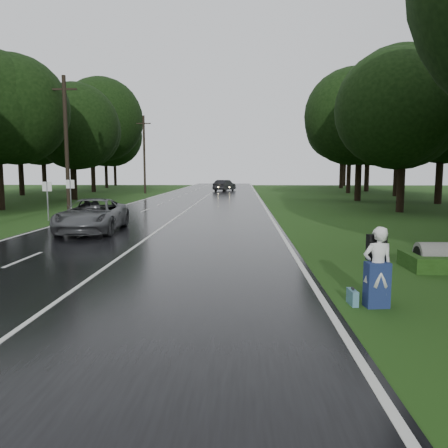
{
  "coord_description": "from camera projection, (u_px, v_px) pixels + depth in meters",
  "views": [
    {
      "loc": [
        4.02,
        -11.75,
        2.87
      ],
      "look_at": [
        3.42,
        3.0,
        1.1
      ],
      "focal_mm": 35.57,
      "sensor_mm": 36.0,
      "label": 1
    }
  ],
  "objects": [
    {
      "name": "culvert",
      "position": [
        444.0,
        269.0,
        13.03
      ],
      "size": [
        1.6,
        0.8,
        0.8
      ],
      "primitive_type": "cylinder",
      "rotation": [
        0.0,
        1.57,
        0.0
      ],
      "color": "slate",
      "rests_on": "ground"
    },
    {
      "name": "utility_pole_far",
      "position": [
        145.0,
        193.0,
        57.2
      ],
      "size": [
        1.8,
        0.28,
        9.85
      ],
      "primitive_type": null,
      "color": "black",
      "rests_on": "ground"
    },
    {
      "name": "lane_center",
      "position": [
        186.0,
        210.0,
        32.0
      ],
      "size": [
        0.12,
        140.0,
        0.01
      ],
      "primitive_type": "cube",
      "color": "silver",
      "rests_on": "road"
    },
    {
      "name": "tree_right_e",
      "position": [
        357.0,
        201.0,
        43.16
      ],
      "size": [
        8.68,
        8.68,
        13.57
      ],
      "primitive_type": null,
      "color": "black",
      "rests_on": "ground"
    },
    {
      "name": "road",
      "position": [
        186.0,
        211.0,
        32.0
      ],
      "size": [
        12.0,
        140.0,
        0.04
      ],
      "primitive_type": "cube",
      "color": "black",
      "rests_on": "ground"
    },
    {
      "name": "suitcase",
      "position": [
        352.0,
        297.0,
        9.55
      ],
      "size": [
        0.17,
        0.47,
        0.33
      ],
      "primitive_type": "cube",
      "rotation": [
        0.0,
        0.0,
        0.08
      ],
      "color": "teal",
      "rests_on": "ground"
    },
    {
      "name": "tree_right_d",
      "position": [
        399.0,
        212.0,
        31.16
      ],
      "size": [
        7.74,
        7.74,
        12.09
      ],
      "primitive_type": null,
      "color": "black",
      "rests_on": "ground"
    },
    {
      "name": "hitchhiker",
      "position": [
        377.0,
        270.0,
        9.33
      ],
      "size": [
        0.68,
        0.63,
        1.72
      ],
      "color": "silver",
      "rests_on": "ground"
    },
    {
      "name": "grey_car",
      "position": [
        92.0,
        215.0,
        20.73
      ],
      "size": [
        2.92,
        5.68,
        1.53
      ],
      "primitive_type": "imported",
      "rotation": [
        0.0,
        0.0,
        0.07
      ],
      "color": "#4D4F52",
      "rests_on": "road"
    },
    {
      "name": "tree_left_f",
      "position": [
        94.0,
        192.0,
        61.33
      ],
      "size": [
        10.8,
        10.8,
        16.87
      ],
      "primitive_type": null,
      "color": "black",
      "rests_on": "ground"
    },
    {
      "name": "tree_left_e",
      "position": [
        75.0,
        200.0,
        44.89
      ],
      "size": [
        7.77,
        7.77,
        12.14
      ],
      "primitive_type": null,
      "color": "black",
      "rests_on": "ground"
    },
    {
      "name": "tree_left_d",
      "position": [
        0.0,
        210.0,
        32.98
      ],
      "size": [
        8.3,
        8.3,
        12.96
      ],
      "primitive_type": null,
      "color": "black",
      "rests_on": "ground"
    },
    {
      "name": "tree_right_f",
      "position": [
        348.0,
        193.0,
        58.17
      ],
      "size": [
        10.22,
        10.22,
        15.96
      ],
      "primitive_type": null,
      "color": "black",
      "rests_on": "ground"
    },
    {
      "name": "far_car",
      "position": [
        225.0,
        185.0,
        63.38
      ],
      "size": [
        3.21,
        5.03,
        1.57
      ],
      "primitive_type": "imported",
      "rotation": [
        0.0,
        0.0,
        2.79
      ],
      "color": "black",
      "rests_on": "road"
    },
    {
      "name": "utility_pole_mid",
      "position": [
        69.0,
        211.0,
        32.09
      ],
      "size": [
        1.8,
        0.28,
        9.52
      ],
      "primitive_type": null,
      "color": "black",
      "rests_on": "ground"
    },
    {
      "name": "ground",
      "position": [
        95.0,
        276.0,
        12.17
      ],
      "size": [
        160.0,
        160.0,
        0.0
      ],
      "primitive_type": "plane",
      "color": "#1F4113",
      "rests_on": "ground"
    },
    {
      "name": "road_sign_b",
      "position": [
        71.0,
        215.0,
        29.15
      ],
      "size": [
        0.55,
        0.1,
        2.29
      ],
      "primitive_type": null,
      "color": "white",
      "rests_on": "ground"
    },
    {
      "name": "road_sign_a",
      "position": [
        49.0,
        221.0,
        25.71
      ],
      "size": [
        0.54,
        0.1,
        2.25
      ],
      "primitive_type": null,
      "color": "white",
      "rests_on": "ground"
    }
  ]
}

